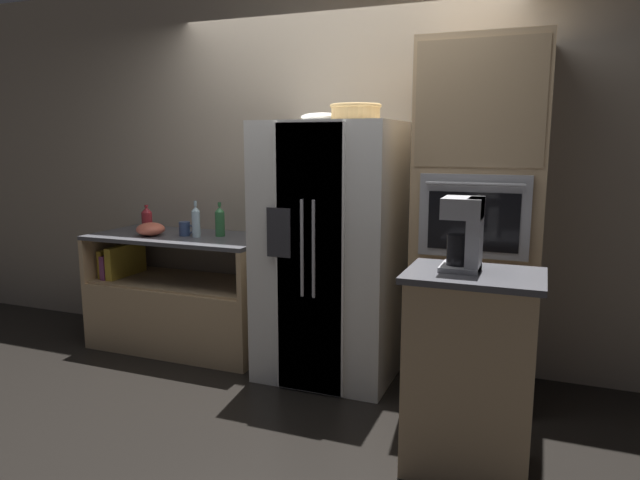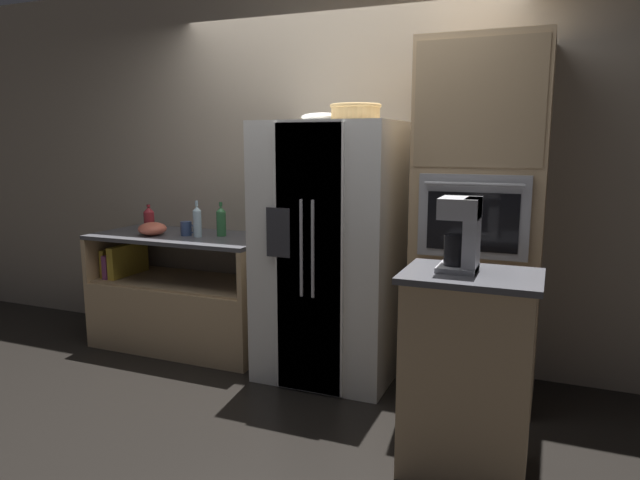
{
  "view_description": "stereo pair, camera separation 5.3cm",
  "coord_description": "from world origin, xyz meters",
  "px_view_note": "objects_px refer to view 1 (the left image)",
  "views": [
    {
      "loc": [
        1.41,
        -3.47,
        1.59
      ],
      "look_at": [
        0.05,
        -0.02,
        0.95
      ],
      "focal_mm": 32.0,
      "sensor_mm": 36.0,
      "label": 1
    },
    {
      "loc": [
        1.46,
        -3.45,
        1.59
      ],
      "look_at": [
        0.05,
        -0.02,
        0.95
      ],
      "focal_mm": 32.0,
      "sensor_mm": 36.0,
      "label": 2
    }
  ],
  "objects_px": {
    "bottle_wide": "(220,221)",
    "coffee_maker": "(466,231)",
    "wicker_basket": "(356,112)",
    "bottle_tall": "(196,221)",
    "fruit_bowl": "(323,117)",
    "refrigerator": "(331,251)",
    "mixing_bowl": "(151,229)",
    "mug": "(185,229)",
    "bottle_short": "(147,219)",
    "wall_oven": "(479,223)"
  },
  "relations": [
    {
      "from": "bottle_short",
      "to": "bottle_wide",
      "type": "distance_m",
      "value": 0.65
    },
    {
      "from": "coffee_maker",
      "to": "bottle_short",
      "type": "bearing_deg",
      "value": 160.04
    },
    {
      "from": "wicker_basket",
      "to": "bottle_tall",
      "type": "xyz_separation_m",
      "value": [
        -1.26,
        0.07,
        -0.77
      ]
    },
    {
      "from": "refrigerator",
      "to": "fruit_bowl",
      "type": "height_order",
      "value": "fruit_bowl"
    },
    {
      "from": "wall_oven",
      "to": "coffee_maker",
      "type": "relative_size",
      "value": 6.3
    },
    {
      "from": "bottle_wide",
      "to": "coffee_maker",
      "type": "bearing_deg",
      "value": -26.62
    },
    {
      "from": "wicker_basket",
      "to": "refrigerator",
      "type": "bearing_deg",
      "value": 163.41
    },
    {
      "from": "wall_oven",
      "to": "fruit_bowl",
      "type": "bearing_deg",
      "value": -178.26
    },
    {
      "from": "bottle_short",
      "to": "mug",
      "type": "relative_size",
      "value": 1.78
    },
    {
      "from": "refrigerator",
      "to": "coffee_maker",
      "type": "xyz_separation_m",
      "value": [
        0.99,
        -0.84,
        0.32
      ]
    },
    {
      "from": "refrigerator",
      "to": "bottle_tall",
      "type": "relative_size",
      "value": 6.29
    },
    {
      "from": "refrigerator",
      "to": "coffee_maker",
      "type": "bearing_deg",
      "value": -40.44
    },
    {
      "from": "bottle_wide",
      "to": "fruit_bowl",
      "type": "bearing_deg",
      "value": -5.98
    },
    {
      "from": "refrigerator",
      "to": "mixing_bowl",
      "type": "xyz_separation_m",
      "value": [
        -1.44,
        -0.05,
        0.07
      ]
    },
    {
      "from": "bottle_tall",
      "to": "wicker_basket",
      "type": "bearing_deg",
      "value": -3.37
    },
    {
      "from": "wall_oven",
      "to": "bottle_wide",
      "type": "xyz_separation_m",
      "value": [
        -1.89,
        0.06,
        -0.09
      ]
    },
    {
      "from": "bottle_short",
      "to": "coffee_maker",
      "type": "bearing_deg",
      "value": -19.96
    },
    {
      "from": "wall_oven",
      "to": "mug",
      "type": "bearing_deg",
      "value": -179.45
    },
    {
      "from": "fruit_bowl",
      "to": "bottle_tall",
      "type": "relative_size",
      "value": 1.06
    },
    {
      "from": "fruit_bowl",
      "to": "bottle_wide",
      "type": "height_order",
      "value": "fruit_bowl"
    },
    {
      "from": "fruit_bowl",
      "to": "mixing_bowl",
      "type": "relative_size",
      "value": 1.35
    },
    {
      "from": "wall_oven",
      "to": "bottle_short",
      "type": "height_order",
      "value": "wall_oven"
    },
    {
      "from": "mixing_bowl",
      "to": "bottle_wide",
      "type": "bearing_deg",
      "value": 18.75
    },
    {
      "from": "mug",
      "to": "refrigerator",
      "type": "bearing_deg",
      "value": -2.1
    },
    {
      "from": "refrigerator",
      "to": "fruit_bowl",
      "type": "xyz_separation_m",
      "value": [
        -0.08,
        0.03,
        0.89
      ]
    },
    {
      "from": "bottle_wide",
      "to": "refrigerator",
      "type": "bearing_deg",
      "value": -7.51
    },
    {
      "from": "wall_oven",
      "to": "coffee_maker",
      "type": "bearing_deg",
      "value": -87.97
    },
    {
      "from": "wicker_basket",
      "to": "coffee_maker",
      "type": "distance_m",
      "value": 1.28
    },
    {
      "from": "bottle_short",
      "to": "bottle_tall",
      "type": "bearing_deg",
      "value": -8.11
    },
    {
      "from": "bottle_wide",
      "to": "coffee_maker",
      "type": "relative_size",
      "value": 0.74
    },
    {
      "from": "refrigerator",
      "to": "mug",
      "type": "distance_m",
      "value": 1.2
    },
    {
      "from": "bottle_wide",
      "to": "mug",
      "type": "xyz_separation_m",
      "value": [
        -0.26,
        -0.08,
        -0.06
      ]
    },
    {
      "from": "refrigerator",
      "to": "bottle_tall",
      "type": "bearing_deg",
      "value": 178.93
    },
    {
      "from": "mixing_bowl",
      "to": "wall_oven",
      "type": "bearing_deg",
      "value": 2.67
    },
    {
      "from": "mug",
      "to": "bottle_tall",
      "type": "bearing_deg",
      "value": -11.6
    },
    {
      "from": "refrigerator",
      "to": "bottle_wide",
      "type": "height_order",
      "value": "refrigerator"
    },
    {
      "from": "refrigerator",
      "to": "mixing_bowl",
      "type": "relative_size",
      "value": 8.04
    },
    {
      "from": "wicker_basket",
      "to": "bottle_short",
      "type": "bearing_deg",
      "value": 175.28
    },
    {
      "from": "wicker_basket",
      "to": "mug",
      "type": "distance_m",
      "value": 1.62
    },
    {
      "from": "coffee_maker",
      "to": "fruit_bowl",
      "type": "bearing_deg",
      "value": 140.55
    },
    {
      "from": "mixing_bowl",
      "to": "refrigerator",
      "type": "bearing_deg",
      "value": 1.88
    },
    {
      "from": "wicker_basket",
      "to": "bottle_wide",
      "type": "distance_m",
      "value": 1.37
    },
    {
      "from": "wall_oven",
      "to": "bottle_tall",
      "type": "xyz_separation_m",
      "value": [
        -2.04,
        -0.04,
        -0.09
      ]
    },
    {
      "from": "wicker_basket",
      "to": "bottle_tall",
      "type": "distance_m",
      "value": 1.48
    },
    {
      "from": "wall_oven",
      "to": "mixing_bowl",
      "type": "distance_m",
      "value": 2.41
    },
    {
      "from": "fruit_bowl",
      "to": "mug",
      "type": "bearing_deg",
      "value": 179.46
    },
    {
      "from": "bottle_tall",
      "to": "mug",
      "type": "height_order",
      "value": "bottle_tall"
    },
    {
      "from": "bottle_short",
      "to": "coffee_maker",
      "type": "xyz_separation_m",
      "value": [
        2.57,
        -0.93,
        0.19
      ]
    },
    {
      "from": "wall_oven",
      "to": "coffee_maker",
      "type": "distance_m",
      "value": 0.91
    },
    {
      "from": "bottle_tall",
      "to": "mixing_bowl",
      "type": "bearing_deg",
      "value": -169.42
    }
  ]
}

